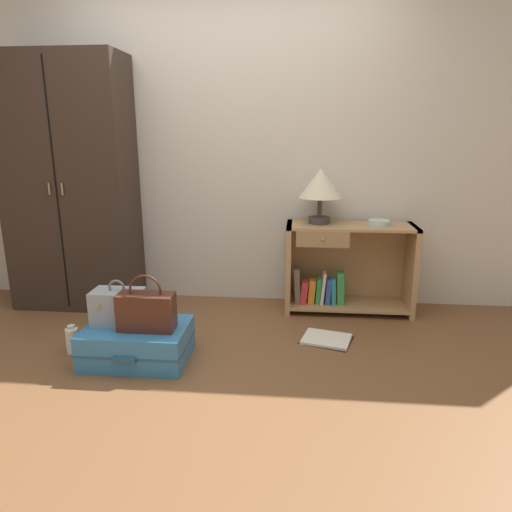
# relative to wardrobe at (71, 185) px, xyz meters

# --- Properties ---
(ground_plane) EXTENTS (9.00, 9.00, 0.00)m
(ground_plane) POSITION_rel_wardrobe_xyz_m (1.24, -1.20, -0.98)
(ground_plane) COLOR brown
(back_wall) EXTENTS (6.40, 0.10, 2.60)m
(back_wall) POSITION_rel_wardrobe_xyz_m (1.24, 0.30, 0.32)
(back_wall) COLOR beige
(back_wall) RESTS_ON ground_plane
(wardrobe) EXTENTS (0.96, 0.47, 1.96)m
(wardrobe) POSITION_rel_wardrobe_xyz_m (0.00, 0.00, 0.00)
(wardrobe) COLOR #33261E
(wardrobe) RESTS_ON ground_plane
(bookshelf) EXTENTS (0.99, 0.38, 0.70)m
(bookshelf) POSITION_rel_wardrobe_xyz_m (2.16, 0.05, -0.63)
(bookshelf) COLOR tan
(bookshelf) RESTS_ON ground_plane
(table_lamp) EXTENTS (0.33, 0.33, 0.42)m
(table_lamp) POSITION_rel_wardrobe_xyz_m (1.96, 0.06, 0.01)
(table_lamp) COLOR #3D3838
(table_lamp) RESTS_ON bookshelf
(bowl) EXTENTS (0.16, 0.16, 0.04)m
(bowl) POSITION_rel_wardrobe_xyz_m (2.41, 0.03, -0.26)
(bowl) COLOR silver
(bowl) RESTS_ON bookshelf
(suitcase_large) EXTENTS (0.64, 0.47, 0.23)m
(suitcase_large) POSITION_rel_wardrobe_xyz_m (0.81, -0.94, -0.87)
(suitcase_large) COLOR teal
(suitcase_large) RESTS_ON ground_plane
(train_case) EXTENTS (0.31, 0.20, 0.28)m
(train_case) POSITION_rel_wardrobe_xyz_m (0.69, -0.90, -0.64)
(train_case) COLOR #8E99A3
(train_case) RESTS_ON suitcase_large
(handbag) EXTENTS (0.34, 0.15, 0.35)m
(handbag) POSITION_rel_wardrobe_xyz_m (0.90, -0.98, -0.63)
(handbag) COLOR #472319
(handbag) RESTS_ON suitcase_large
(bottle) EXTENTS (0.08, 0.08, 0.19)m
(bottle) POSITION_rel_wardrobe_xyz_m (0.36, -0.88, -0.89)
(bottle) COLOR white
(bottle) RESTS_ON ground_plane
(open_book_on_floor) EXTENTS (0.40, 0.36, 0.02)m
(open_book_on_floor) POSITION_rel_wardrobe_xyz_m (2.01, -0.55, -0.97)
(open_book_on_floor) COLOR white
(open_book_on_floor) RESTS_ON ground_plane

